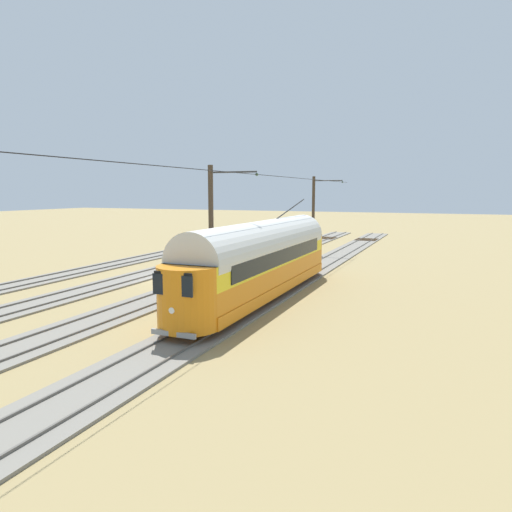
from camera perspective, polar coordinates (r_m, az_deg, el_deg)
The scene contains 10 objects.
ground_plane at distance 32.32m, azimuth -9.96°, elevation -2.75°, with size 220.00×220.00×0.00m, color #937F51.
track_streetcar_siding at distance 29.20m, azimuth 3.30°, elevation -3.66°, with size 2.80×80.00×0.18m.
track_adjacent_siding at distance 31.27m, azimuth -5.67°, elevation -2.92°, with size 2.80×80.00×0.18m.
track_third_siding at distance 34.01m, azimuth -13.35°, elevation -2.22°, with size 2.80×80.00×0.18m.
track_outer_siding at distance 37.26m, azimuth -19.78°, elevation -1.61°, with size 2.80×80.00×0.18m.
vintage_streetcar at distance 25.61m, azimuth 0.73°, elevation -0.25°, with size 2.65×18.04×5.21m.
catenary_pole_foreground at distance 44.96m, azimuth 7.10°, elevation 5.17°, with size 2.95×0.28×7.32m.
catenary_pole_mid_near at distance 25.90m, azimuth -5.34°, elevation 3.28°, with size 2.95×0.28×7.32m.
overhead_wire_run at distance 25.42m, azimuth 0.66°, elevation 9.87°, with size 2.75×44.94×0.18m.
track_end_bumper at distance 39.92m, azimuth 0.99°, elevation -0.04°, with size 1.80×0.60×0.80m, color #B2A519.
Camera 1 is at (-17.28, 26.67, 5.87)m, focal length 32.78 mm.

